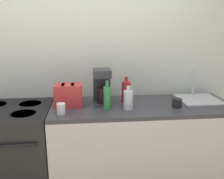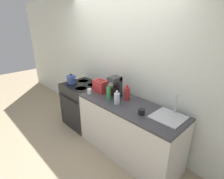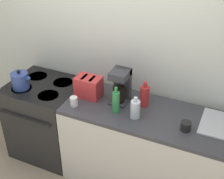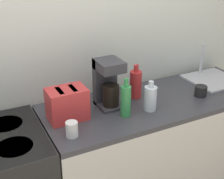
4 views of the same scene
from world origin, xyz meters
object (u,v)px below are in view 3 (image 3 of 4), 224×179
(stove, at_px, (47,118))
(cup_black, at_px, (186,126))
(kettle, at_px, (20,81))
(bottle_green, at_px, (116,102))
(coffee_maker, at_px, (121,85))
(bottle_red, at_px, (145,96))
(cup_white, at_px, (74,101))
(bottle_clear, at_px, (135,109))
(toaster, at_px, (89,87))

(stove, distance_m, cup_black, 1.64)
(kettle, xyz_separation_m, bottle_green, (1.08, 0.02, 0.02))
(cup_black, bearing_deg, bottle_green, -179.34)
(kettle, relative_size, coffee_maker, 0.65)
(bottle_red, xyz_separation_m, cup_white, (-0.61, -0.29, -0.06))
(stove, height_order, bottle_green, bottle_green)
(coffee_maker, height_order, cup_white, coffee_maker)
(bottle_clear, bearing_deg, kettle, -179.14)
(toaster, distance_m, coffee_maker, 0.33)
(stove, bearing_deg, cup_white, -20.75)
(bottle_red, bearing_deg, toaster, -172.27)
(bottle_green, relative_size, cup_white, 2.81)
(bottle_clear, height_order, bottle_green, bottle_green)
(stove, relative_size, cup_black, 9.74)
(coffee_maker, xyz_separation_m, bottle_green, (0.03, -0.20, -0.07))
(bottle_red, bearing_deg, bottle_green, -133.60)
(stove, distance_m, bottle_red, 1.24)
(cup_white, relative_size, cup_black, 1.04)
(cup_white, bearing_deg, coffee_maker, 35.91)
(bottle_red, relative_size, cup_black, 2.80)
(bottle_clear, bearing_deg, coffee_maker, 138.96)
(toaster, height_order, bottle_green, bottle_green)
(kettle, xyz_separation_m, coffee_maker, (1.04, 0.22, 0.09))
(stove, distance_m, cup_white, 0.72)
(stove, height_order, coffee_maker, coffee_maker)
(toaster, xyz_separation_m, bottle_clear, (0.55, -0.14, -0.02))
(bottle_red, distance_m, cup_black, 0.50)
(cup_white, bearing_deg, bottle_clear, 6.82)
(bottle_clear, xyz_separation_m, bottle_red, (0.01, 0.22, 0.02))
(bottle_red, relative_size, bottle_green, 0.96)
(bottle_clear, distance_m, bottle_red, 0.22)
(coffee_maker, relative_size, cup_white, 3.59)
(coffee_maker, xyz_separation_m, bottle_red, (0.24, 0.02, -0.07))
(cup_black, bearing_deg, bottle_red, 155.34)
(stove, xyz_separation_m, cup_black, (1.56, -0.11, 0.48))
(bottle_green, bearing_deg, cup_white, -169.64)
(toaster, xyz_separation_m, cup_black, (1.01, -0.13, -0.07))
(bottle_red, xyz_separation_m, bottle_green, (-0.20, -0.21, 0.00))
(cup_white, bearing_deg, stove, 159.25)
(coffee_maker, height_order, cup_black, coffee_maker)
(bottle_clear, xyz_separation_m, bottle_green, (-0.19, 0.00, 0.02))
(toaster, relative_size, coffee_maker, 0.74)
(bottle_red, bearing_deg, stove, -174.87)
(bottle_green, bearing_deg, kettle, -178.84)
(coffee_maker, relative_size, bottle_red, 1.33)
(bottle_green, xyz_separation_m, cup_black, (0.66, 0.01, -0.07))
(kettle, height_order, coffee_maker, coffee_maker)
(coffee_maker, xyz_separation_m, bottle_clear, (0.23, -0.20, -0.09))
(bottle_green, height_order, cup_black, bottle_green)
(stove, bearing_deg, cup_black, -3.93)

